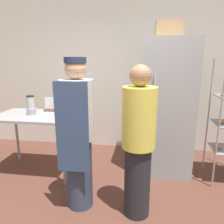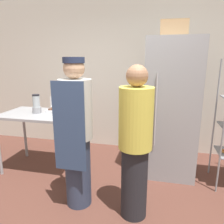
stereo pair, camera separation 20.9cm
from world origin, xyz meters
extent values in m
cube|color=silver|center=(0.00, 2.39, 1.40)|extent=(6.40, 0.12, 2.81)
cube|color=#9EA0A5|center=(0.72, 1.54, 1.00)|extent=(0.74, 0.74, 1.99)
cube|color=gray|center=(0.72, 1.18, 1.02)|extent=(0.68, 0.02, 1.63)
cylinder|color=silver|center=(0.52, 1.15, 1.04)|extent=(0.02, 0.02, 0.98)
cylinder|color=#93969B|center=(1.35, 1.09, 0.85)|extent=(0.02, 0.02, 1.71)
cylinder|color=#93969B|center=(1.35, 1.59, 0.85)|extent=(0.02, 0.02, 1.71)
torus|color=orange|center=(1.46, 1.34, 0.48)|extent=(0.09, 0.09, 0.03)
torus|color=orange|center=(1.46, 1.34, 0.86)|extent=(0.10, 0.10, 0.03)
cube|color=#9EA0A5|center=(-1.19, 1.17, 0.89)|extent=(1.15, 0.72, 0.04)
cylinder|color=#9EA0A5|center=(-0.65, 0.84, 0.43)|extent=(0.04, 0.04, 0.87)
cylinder|color=#9EA0A5|center=(-1.72, 1.49, 0.43)|extent=(0.04, 0.04, 0.87)
cylinder|color=#9EA0A5|center=(-0.65, 1.49, 0.43)|extent=(0.04, 0.04, 0.87)
cube|color=white|center=(-0.97, 1.24, 0.93)|extent=(0.27, 0.19, 0.05)
cube|color=white|center=(-0.97, 1.33, 1.05)|extent=(0.27, 0.01, 0.19)
torus|color=#513323|center=(-1.04, 1.20, 0.97)|extent=(0.08, 0.08, 0.02)
torus|color=#513323|center=(-0.97, 1.20, 0.97)|extent=(0.08, 0.08, 0.02)
torus|color=#513323|center=(-0.90, 1.20, 0.97)|extent=(0.08, 0.08, 0.02)
torus|color=#513323|center=(-1.04, 1.27, 0.97)|extent=(0.08, 0.08, 0.02)
torus|color=#513323|center=(-0.97, 1.27, 0.97)|extent=(0.08, 0.08, 0.02)
torus|color=#513323|center=(-0.90, 1.27, 0.97)|extent=(0.08, 0.08, 0.02)
cylinder|color=#99999E|center=(-1.24, 1.17, 0.95)|extent=(0.13, 0.13, 0.09)
cylinder|color=#B2BCC1|center=(-1.24, 1.17, 1.08)|extent=(0.10, 0.10, 0.17)
cylinder|color=black|center=(-1.24, 1.17, 1.18)|extent=(0.11, 0.11, 0.02)
cube|color=tan|center=(0.70, 1.60, 2.10)|extent=(0.37, 0.28, 0.22)
cube|color=#A58057|center=(0.70, 1.60, 2.22)|extent=(0.38, 0.15, 0.02)
cylinder|color=#333D56|center=(-0.33, 0.47, 0.42)|extent=(0.30, 0.30, 0.84)
cylinder|color=beige|center=(-0.33, 0.47, 1.17)|extent=(0.37, 0.37, 0.66)
sphere|color=tan|center=(-0.33, 0.47, 1.61)|extent=(0.23, 0.23, 0.23)
cube|color=#33476B|center=(-0.33, 0.28, 1.02)|extent=(0.35, 0.02, 0.95)
cylinder|color=#232D4C|center=(-0.33, 0.47, 1.70)|extent=(0.23, 0.23, 0.06)
cylinder|color=#232328|center=(0.34, 0.42, 0.40)|extent=(0.28, 0.28, 0.80)
cylinder|color=#DBCC4C|center=(0.34, 0.42, 1.12)|extent=(0.35, 0.35, 0.64)
sphere|color=#9E7051|center=(0.34, 0.42, 1.55)|extent=(0.22, 0.22, 0.22)
camera|label=1|loc=(0.38, -1.74, 1.71)|focal=35.00mm
camera|label=2|loc=(0.59, -1.70, 1.71)|focal=35.00mm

